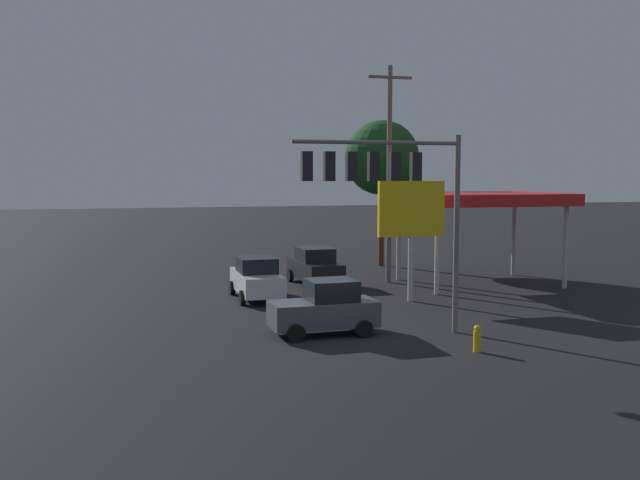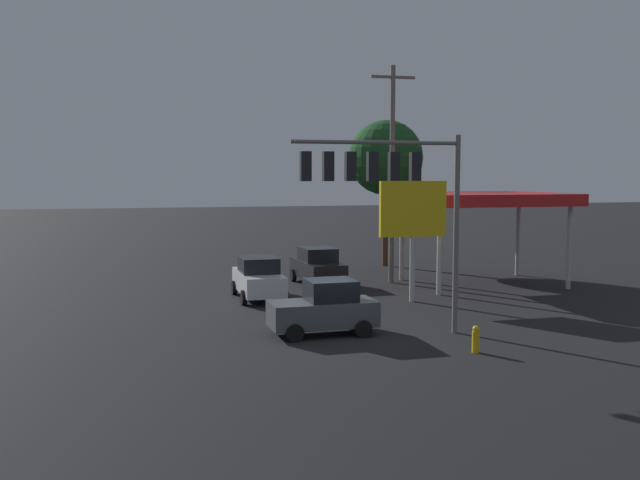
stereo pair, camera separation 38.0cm
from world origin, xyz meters
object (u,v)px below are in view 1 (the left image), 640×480
sedan_waiting (257,278)px  traffic_signal_assembly (387,181)px  price_sign (411,213)px  hatchback_crossing (325,308)px  utility_pole (389,170)px  street_tree (382,158)px  fire_hydrant (477,339)px  sedan_far (315,266)px

sedan_waiting → traffic_signal_assembly: bearing=18.3°
price_sign → sedan_waiting: (6.57, -2.46, -3.03)m
sedan_waiting → hatchback_crossing: bearing=7.0°
utility_pole → street_tree: bearing=-107.2°
hatchback_crossing → fire_hydrant: size_ratio=4.36×
price_sign → sedan_waiting: bearing=-20.6°
sedan_far → fire_hydrant: sedan_far is taller
utility_pole → fire_hydrant: 15.85m
traffic_signal_assembly → price_sign: traffic_signal_assembly is taller
utility_pole → hatchback_crossing: bearing=58.9°
sedan_far → street_tree: street_tree is taller
traffic_signal_assembly → fire_hydrant: 6.16m
sedan_far → hatchback_crossing: hatchback_crossing is taller
utility_pole → price_sign: bearing=79.3°
price_sign → hatchback_crossing: size_ratio=1.41×
traffic_signal_assembly → sedan_waiting: bearing=-71.2°
utility_pole → street_tree: 6.97m
street_tree → fire_hydrant: street_tree is taller
traffic_signal_assembly → fire_hydrant: size_ratio=8.08×
utility_pole → hatchback_crossing: size_ratio=2.95×
price_sign → hatchback_crossing: price_sign is taller
sedan_waiting → fire_hydrant: bearing=23.0°
price_sign → street_tree: (-3.09, -12.11, 2.73)m
sedan_far → hatchback_crossing: size_ratio=1.17×
traffic_signal_assembly → fire_hydrant: traffic_signal_assembly is taller
hatchback_crossing → fire_hydrant: bearing=135.6°
traffic_signal_assembly → sedan_far: traffic_signal_assembly is taller
utility_pole → fire_hydrant: size_ratio=12.85×
sedan_far → street_tree: (-5.97, -6.26, 5.76)m
sedan_waiting → fire_hydrant: sedan_waiting is taller
price_sign → fire_hydrant: size_ratio=6.16×
sedan_far → street_tree: size_ratio=0.50×
price_sign → traffic_signal_assembly: bearing=60.4°
price_sign → fire_hydrant: bearing=80.7°
traffic_signal_assembly → hatchback_crossing: size_ratio=1.85×
sedan_far → hatchback_crossing: (2.64, 11.23, -0.00)m
sedan_waiting → sedan_far: same height
utility_pole → sedan_waiting: size_ratio=2.56×
street_tree → fire_hydrant: size_ratio=10.28×
traffic_signal_assembly → street_tree: street_tree is taller
utility_pole → price_sign: (1.04, 5.49, -1.97)m
price_sign → street_tree: street_tree is taller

